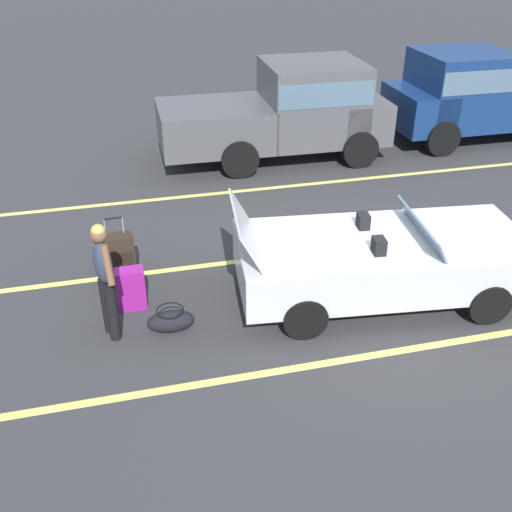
% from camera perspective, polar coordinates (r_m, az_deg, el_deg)
% --- Properties ---
extents(ground_plane, '(80.00, 80.00, 0.00)m').
position_cam_1_polar(ground_plane, '(8.99, 11.55, -3.64)').
color(ground_plane, '#333335').
extents(lot_line_near, '(18.00, 0.12, 0.01)m').
position_cam_1_polar(lot_line_near, '(8.09, 15.23, -8.51)').
color(lot_line_near, '#EAE066').
rests_on(lot_line_near, ground_plane).
extents(lot_line_mid, '(18.00, 0.12, 0.01)m').
position_cam_1_polar(lot_line_mid, '(10.09, 8.29, 0.73)').
color(lot_line_mid, '#EAE066').
rests_on(lot_line_mid, ground_plane).
extents(lot_line_far, '(18.00, 0.12, 0.01)m').
position_cam_1_polar(lot_line_far, '(12.35, 3.78, 6.75)').
color(lot_line_far, '#EAE066').
rests_on(lot_line_far, ground_plane).
extents(convertible_car, '(4.35, 2.21, 1.51)m').
position_cam_1_polar(convertible_car, '(8.74, 13.18, -0.31)').
color(convertible_car, silver).
rests_on(convertible_car, ground_plane).
extents(suitcase_large_black, '(0.50, 0.34, 1.01)m').
position_cam_1_polar(suitcase_large_black, '(9.23, -13.04, -0.15)').
color(suitcase_large_black, '#2D2319').
rests_on(suitcase_large_black, ground_plane).
extents(suitcase_medium_bright, '(0.41, 0.25, 0.62)m').
position_cam_1_polar(suitcase_medium_bright, '(8.56, -11.92, -3.08)').
color(suitcase_medium_bright, '#991E8C').
rests_on(suitcase_medium_bright, ground_plane).
extents(duffel_bag, '(0.65, 0.39, 0.34)m').
position_cam_1_polar(duffel_bag, '(8.09, -8.17, -6.17)').
color(duffel_bag, black).
rests_on(duffel_bag, ground_plane).
extents(traveler_person, '(0.31, 0.60, 1.65)m').
position_cam_1_polar(traveler_person, '(7.75, -14.30, -1.80)').
color(traveler_person, black).
rests_on(traveler_person, ground_plane).
extents(parked_pickup_truck_near, '(5.03, 2.15, 2.10)m').
position_cam_1_polar(parked_pickup_truck_near, '(13.54, 3.41, 13.88)').
color(parked_pickup_truck_near, '#4C4C51').
rests_on(parked_pickup_truck_near, ground_plane).
extents(parked_pickup_truck_far, '(5.01, 2.10, 2.10)m').
position_cam_1_polar(parked_pickup_truck_far, '(15.69, 20.47, 14.40)').
color(parked_pickup_truck_far, navy).
rests_on(parked_pickup_truck_far, ground_plane).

